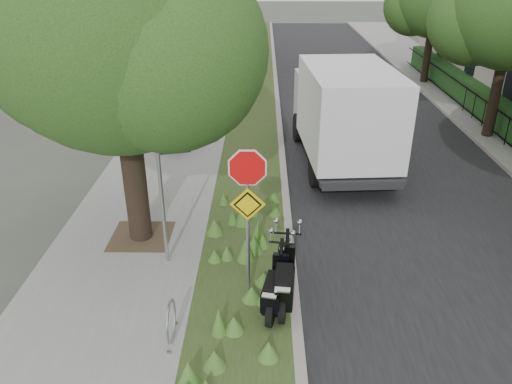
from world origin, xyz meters
TOP-DOWN VIEW (x-y plane):
  - ground at (0.00, 0.00)m, footprint 120.00×120.00m
  - sidewalk_near at (-4.25, 10.00)m, footprint 3.50×60.00m
  - verge at (-1.50, 10.00)m, footprint 2.00×60.00m
  - kerb_near at (-0.50, 10.00)m, footprint 0.20×60.00m
  - road at (3.00, 10.00)m, footprint 7.00×60.00m
  - kerb_far at (6.50, 10.00)m, footprint 0.20×60.00m
  - street_tree_main at (-4.08, 2.86)m, footprint 6.21×5.54m
  - bare_post at (-3.20, 1.80)m, footprint 0.08×0.08m
  - bike_hoop at (-2.70, -0.60)m, footprint 0.06×0.78m
  - sign_assembly at (-1.40, 0.58)m, footprint 0.94×0.08m
  - fence_far at (7.20, 10.00)m, footprint 0.04×24.00m
  - far_tree_b at (6.94, 10.05)m, footprint 4.83×4.31m
  - far_tree_c at (6.94, 18.04)m, footprint 4.37×3.89m
  - scooter_near at (-0.72, 0.33)m, footprint 0.49×1.84m
  - scooter_far at (-0.90, 0.18)m, footprint 0.56×1.69m
  - box_truck at (1.34, 7.55)m, footprint 2.76×6.13m
  - utility_cabinet at (-4.11, 8.37)m, footprint 1.14×0.90m

SIDE VIEW (x-z plane):
  - ground at x=0.00m, z-range 0.00..0.00m
  - road at x=3.00m, z-range 0.00..0.01m
  - sidewalk_near at x=-4.25m, z-range 0.00..0.12m
  - verge at x=-1.50m, z-range 0.00..0.12m
  - kerb_near at x=-0.50m, z-range 0.00..0.13m
  - kerb_far at x=6.50m, z-range 0.00..0.13m
  - bike_hoop at x=-2.70m, z-range 0.11..0.88m
  - scooter_far at x=-0.90m, z-range 0.11..0.92m
  - scooter_near at x=-0.72m, z-range 0.11..0.98m
  - fence_far at x=7.20m, z-range 0.17..1.17m
  - utility_cabinet at x=-4.11m, z-range 0.09..1.43m
  - box_truck at x=1.34m, z-range 0.41..3.12m
  - bare_post at x=-3.20m, z-range 0.12..4.12m
  - sign_assembly at x=-1.40m, z-range 0.72..3.94m
  - far_tree_c at x=6.94m, z-range 0.99..6.92m
  - far_tree_b at x=6.94m, z-range 1.09..7.65m
  - street_tree_main at x=-4.08m, z-range 0.97..8.63m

